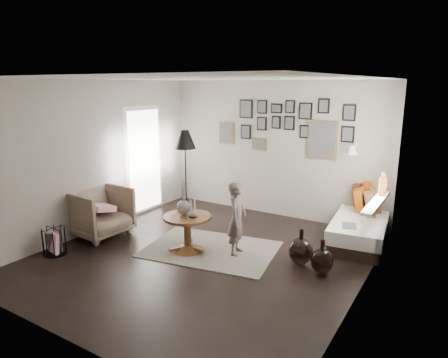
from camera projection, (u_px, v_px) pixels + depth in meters
The scene contains 23 objects.
ground at pixel (204, 256), 6.01m from camera, with size 4.80×4.80×0.00m, color black.
wall_back at pixel (273, 149), 7.69m from camera, with size 4.50×4.50×0.00m, color gray.
wall_front at pixel (57, 219), 3.72m from camera, with size 4.50×4.50×0.00m, color gray.
wall_left at pixel (95, 157), 6.85m from camera, with size 4.80×4.80×0.00m, color gray.
wall_right at pixel (365, 194), 4.56m from camera, with size 4.80×4.80×0.00m, color gray.
ceiling at pixel (202, 78), 5.41m from camera, with size 4.80×4.80×0.00m, color white.
door_left at pixel (144, 160), 7.90m from camera, with size 0.00×2.14×2.14m.
window_right at pixel (379, 197), 5.79m from camera, with size 0.15×1.32×1.30m.
gallery_wall at pixel (288, 127), 7.43m from camera, with size 2.74×0.03×1.08m.
wall_sconce at pixel (352, 149), 6.65m from camera, with size 0.18×0.36×0.16m.
rug at pixel (211, 249), 6.25m from camera, with size 1.98×1.39×0.01m, color #B9B4A3.
pedestal_table at pixel (188, 235), 6.14m from camera, with size 0.73×0.73×0.57m.
vase at pixel (184, 205), 6.09m from camera, with size 0.21×0.21×0.52m.
candles at pixel (193, 209), 5.98m from camera, with size 0.12×0.12×0.27m.
daybed at pixel (362, 223), 6.61m from camera, with size 0.99×1.95×0.91m.
magazine_on_daybed at pixel (349, 226), 6.07m from camera, with size 0.20×0.28×0.01m, color black.
armchair at pixel (99, 212), 6.75m from camera, with size 0.89×0.91×0.83m, color #6F5D4B.
armchair_cushion at pixel (101, 208), 6.78m from camera, with size 0.38×0.38×0.09m, color white.
floor_lamp at pixel (185, 143), 7.32m from camera, with size 0.40×0.40×1.71m.
magazine_basket at pixel (54, 241), 6.04m from camera, with size 0.35×0.35×0.41m.
demijohn_large at pixel (301, 251), 5.70m from camera, with size 0.35×0.35×0.53m.
demijohn_small at pixel (322, 261), 5.43m from camera, with size 0.31×0.31×0.48m.
child at pixel (237, 219), 5.97m from camera, with size 0.41×0.27×1.12m, color #534842.
Camera 1 is at (3.18, -4.59, 2.52)m, focal length 32.00 mm.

